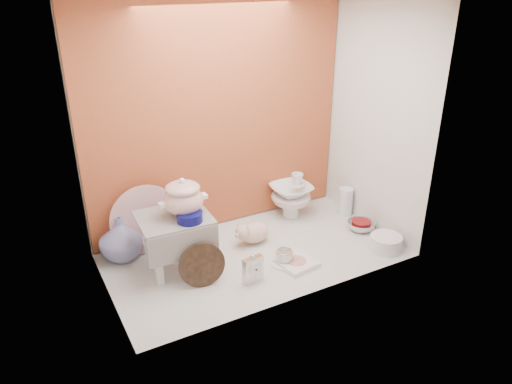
# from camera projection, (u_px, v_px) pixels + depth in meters

# --- Properties ---
(ground) EXTENTS (1.80, 1.80, 0.00)m
(ground) POSITION_uv_depth(u_px,v_px,m) (255.00, 254.00, 3.07)
(ground) COLOR silver
(ground) RESTS_ON ground
(niche_shell) EXTENTS (1.86, 1.03, 1.53)m
(niche_shell) POSITION_uv_depth(u_px,v_px,m) (240.00, 103.00, 2.82)
(niche_shell) COLOR #B24B2C
(niche_shell) RESTS_ON ground
(step_stool) EXTENTS (0.42, 0.37, 0.35)m
(step_stool) POSITION_uv_depth(u_px,v_px,m) (176.00, 243.00, 2.86)
(step_stool) COLOR silver
(step_stool) RESTS_ON ground
(soup_tureen) EXTENTS (0.34, 0.34, 0.23)m
(soup_tureen) POSITION_uv_depth(u_px,v_px,m) (183.00, 197.00, 2.76)
(soup_tureen) COLOR white
(soup_tureen) RESTS_ON step_stool
(cobalt_bowl) EXTENTS (0.18, 0.18, 0.05)m
(cobalt_bowl) POSITION_uv_depth(u_px,v_px,m) (190.00, 217.00, 2.72)
(cobalt_bowl) COLOR #0A0B51
(cobalt_bowl) RESTS_ON step_stool
(floral_platter) EXTENTS (0.45, 0.12, 0.44)m
(floral_platter) POSITION_uv_depth(u_px,v_px,m) (146.00, 220.00, 3.02)
(floral_platter) COLOR white
(floral_platter) RESTS_ON ground
(blue_white_vase) EXTENTS (0.32, 0.32, 0.28)m
(blue_white_vase) POSITION_uv_depth(u_px,v_px,m) (121.00, 238.00, 2.97)
(blue_white_vase) COLOR silver
(blue_white_vase) RESTS_ON ground
(lacquer_tray) EXTENTS (0.27, 0.09, 0.26)m
(lacquer_tray) POSITION_uv_depth(u_px,v_px,m) (202.00, 265.00, 2.72)
(lacquer_tray) COLOR black
(lacquer_tray) RESTS_ON ground
(mantel_clock) EXTENTS (0.13, 0.06, 0.18)m
(mantel_clock) POSITION_uv_depth(u_px,v_px,m) (253.00, 268.00, 2.76)
(mantel_clock) COLOR silver
(mantel_clock) RESTS_ON ground
(plush_pig) EXTENTS (0.29, 0.23, 0.15)m
(plush_pig) POSITION_uv_depth(u_px,v_px,m) (255.00, 232.00, 3.17)
(plush_pig) COLOR beige
(plush_pig) RESTS_ON ground
(teacup_saucer) EXTENTS (0.21, 0.21, 0.01)m
(teacup_saucer) POSITION_uv_depth(u_px,v_px,m) (284.00, 263.00, 2.97)
(teacup_saucer) COLOR white
(teacup_saucer) RESTS_ON ground
(gold_rim_teacup) EXTENTS (0.11, 0.11, 0.08)m
(gold_rim_teacup) POSITION_uv_depth(u_px,v_px,m) (284.00, 256.00, 2.95)
(gold_rim_teacup) COLOR white
(gold_rim_teacup) RESTS_ON teacup_saucer
(lattice_dish) EXTENTS (0.24, 0.24, 0.03)m
(lattice_dish) POSITION_uv_depth(u_px,v_px,m) (296.00, 263.00, 2.95)
(lattice_dish) COLOR white
(lattice_dish) RESTS_ON ground
(dinner_plate_stack) EXTENTS (0.23, 0.23, 0.09)m
(dinner_plate_stack) POSITION_uv_depth(u_px,v_px,m) (386.00, 242.00, 3.11)
(dinner_plate_stack) COLOR white
(dinner_plate_stack) RESTS_ON ground
(crystal_bowl) EXTENTS (0.25, 0.25, 0.06)m
(crystal_bowl) POSITION_uv_depth(u_px,v_px,m) (361.00, 226.00, 3.34)
(crystal_bowl) COLOR silver
(crystal_bowl) RESTS_ON ground
(clear_glass_vase) EXTENTS (0.13, 0.13, 0.20)m
(clear_glass_vase) POSITION_uv_depth(u_px,v_px,m) (345.00, 202.00, 3.53)
(clear_glass_vase) COLOR silver
(clear_glass_vase) RESTS_ON ground
(porcelain_tower) EXTENTS (0.38, 0.38, 0.33)m
(porcelain_tower) POSITION_uv_depth(u_px,v_px,m) (291.00, 195.00, 3.48)
(porcelain_tower) COLOR white
(porcelain_tower) RESTS_ON ground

